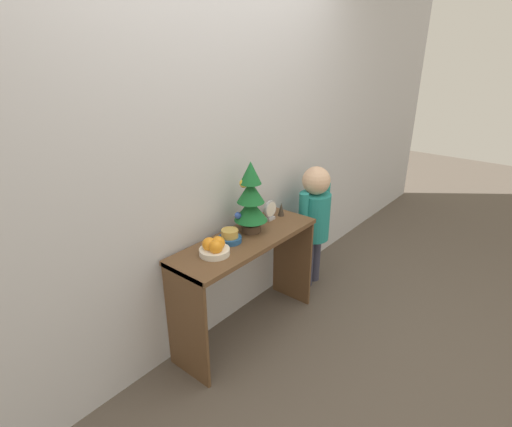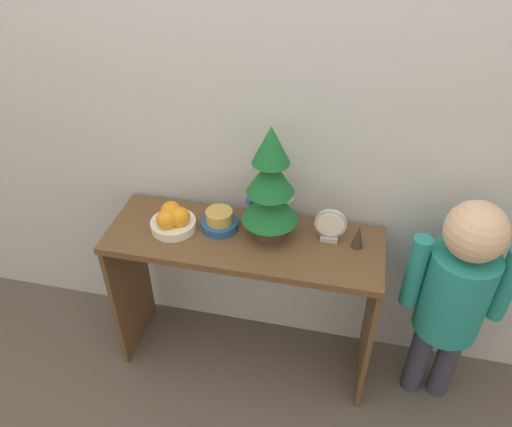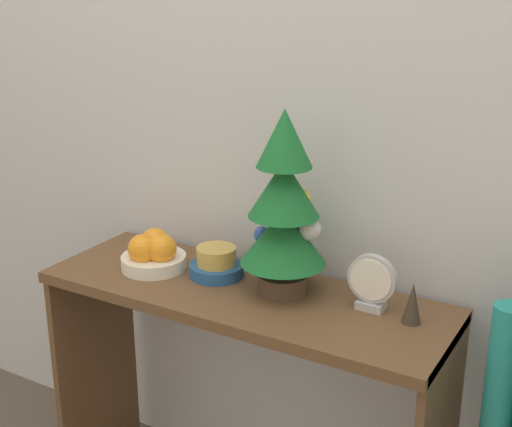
{
  "view_description": "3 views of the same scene",
  "coord_description": "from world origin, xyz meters",
  "px_view_note": "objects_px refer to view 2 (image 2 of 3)",
  "views": [
    {
      "loc": [
        -1.71,
        -1.31,
        1.83
      ],
      "look_at": [
        0.08,
        0.17,
        0.86
      ],
      "focal_mm": 28.0,
      "sensor_mm": 36.0,
      "label": 1
    },
    {
      "loc": [
        0.36,
        -1.25,
        1.96
      ],
      "look_at": [
        0.06,
        0.15,
        0.87
      ],
      "focal_mm": 35.0,
      "sensor_mm": 36.0,
      "label": 2
    },
    {
      "loc": [
        0.87,
        -1.24,
        1.49
      ],
      "look_at": [
        0.04,
        0.18,
        0.93
      ],
      "focal_mm": 50.0,
      "sensor_mm": 36.0,
      "label": 3
    }
  ],
  "objects_px": {
    "child_figure": "(456,289)",
    "mini_tree": "(271,186)",
    "figurine": "(358,236)",
    "fruit_bowl": "(173,220)",
    "singing_bowl": "(220,221)",
    "desk_clock": "(330,226)"
  },
  "relations": [
    {
      "from": "child_figure",
      "to": "mini_tree",
      "type": "bearing_deg",
      "value": 176.2
    },
    {
      "from": "figurine",
      "to": "fruit_bowl",
      "type": "bearing_deg",
      "value": -176.34
    },
    {
      "from": "figurine",
      "to": "child_figure",
      "type": "relative_size",
      "value": 0.1
    },
    {
      "from": "singing_bowl",
      "to": "figurine",
      "type": "distance_m",
      "value": 0.54
    },
    {
      "from": "desk_clock",
      "to": "singing_bowl",
      "type": "bearing_deg",
      "value": -177.61
    },
    {
      "from": "mini_tree",
      "to": "child_figure",
      "type": "distance_m",
      "value": 0.79
    },
    {
      "from": "fruit_bowl",
      "to": "figurine",
      "type": "relative_size",
      "value": 1.78
    },
    {
      "from": "child_figure",
      "to": "singing_bowl",
      "type": "bearing_deg",
      "value": 177.09
    },
    {
      "from": "fruit_bowl",
      "to": "mini_tree",
      "type": "bearing_deg",
      "value": 6.76
    },
    {
      "from": "fruit_bowl",
      "to": "figurine",
      "type": "bearing_deg",
      "value": 3.66
    },
    {
      "from": "fruit_bowl",
      "to": "child_figure",
      "type": "bearing_deg",
      "value": -0.15
    },
    {
      "from": "desk_clock",
      "to": "child_figure",
      "type": "height_order",
      "value": "child_figure"
    },
    {
      "from": "fruit_bowl",
      "to": "figurine",
      "type": "xyz_separation_m",
      "value": [
        0.71,
        0.05,
        0.01
      ]
    },
    {
      "from": "fruit_bowl",
      "to": "figurine",
      "type": "height_order",
      "value": "fruit_bowl"
    },
    {
      "from": "mini_tree",
      "to": "desk_clock",
      "type": "distance_m",
      "value": 0.28
    },
    {
      "from": "singing_bowl",
      "to": "desk_clock",
      "type": "xyz_separation_m",
      "value": [
        0.43,
        0.02,
        0.04
      ]
    },
    {
      "from": "mini_tree",
      "to": "figurine",
      "type": "distance_m",
      "value": 0.38
    },
    {
      "from": "mini_tree",
      "to": "singing_bowl",
      "type": "relative_size",
      "value": 3.23
    },
    {
      "from": "fruit_bowl",
      "to": "child_figure",
      "type": "relative_size",
      "value": 0.18
    },
    {
      "from": "mini_tree",
      "to": "singing_bowl",
      "type": "xyz_separation_m",
      "value": [
        -0.2,
        -0.0,
        -0.19
      ]
    },
    {
      "from": "mini_tree",
      "to": "figurine",
      "type": "height_order",
      "value": "mini_tree"
    },
    {
      "from": "singing_bowl",
      "to": "desk_clock",
      "type": "bearing_deg",
      "value": 2.39
    }
  ]
}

